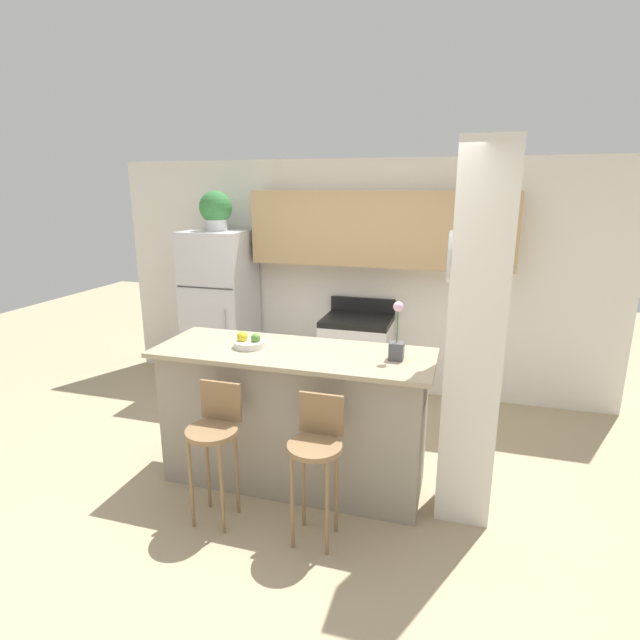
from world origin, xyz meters
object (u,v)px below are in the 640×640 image
object	(u,v)px
trash_bin	(261,381)
orchid_vase	(397,342)
potted_plant_on_fridge	(216,210)
fruit_bowl	(249,342)
refrigerator	(221,310)
stove_range	(357,358)
bar_stool_right	(316,448)
bar_stool_left	(215,433)

from	to	relation	value
trash_bin	orchid_vase	bearing A→B (deg)	-40.24
potted_plant_on_fridge	fruit_bowl	size ratio (longest dim) A/B	1.80
fruit_bowl	trash_bin	world-z (taller)	fruit_bowl
refrigerator	fruit_bowl	xyz separation A→B (m)	(1.12, -1.68, 0.22)
orchid_vase	fruit_bowl	xyz separation A→B (m)	(-1.11, -0.04, -0.09)
fruit_bowl	trash_bin	xyz separation A→B (m)	(-0.55, 1.44, -0.93)
stove_range	potted_plant_on_fridge	distance (m)	2.22
stove_range	potted_plant_on_fridge	world-z (taller)	potted_plant_on_fridge
bar_stool_right	trash_bin	bearing A→B (deg)	121.99
refrigerator	bar_stool_left	bearing A→B (deg)	-63.87
bar_stool_right	fruit_bowl	distance (m)	1.02
stove_range	trash_bin	distance (m)	1.09
bar_stool_left	fruit_bowl	bearing A→B (deg)	88.66
potted_plant_on_fridge	trash_bin	world-z (taller)	potted_plant_on_fridge
bar_stool_left	fruit_bowl	distance (m)	0.74
stove_range	fruit_bowl	distance (m)	1.91
stove_range	trash_bin	world-z (taller)	stove_range
orchid_vase	bar_stool_right	bearing A→B (deg)	-123.74
fruit_bowl	refrigerator	bearing A→B (deg)	123.61
trash_bin	bar_stool_right	bearing A→B (deg)	-58.01
bar_stool_right	potted_plant_on_fridge	xyz separation A→B (m)	(-1.82, 2.25, 1.37)
bar_stool_left	bar_stool_right	xyz separation A→B (m)	(0.72, 0.00, 0.00)
bar_stool_left	fruit_bowl	size ratio (longest dim) A/B	4.12
bar_stool_left	bar_stool_right	bearing A→B (deg)	0.00
refrigerator	trash_bin	world-z (taller)	refrigerator
potted_plant_on_fridge	orchid_vase	world-z (taller)	potted_plant_on_fridge
fruit_bowl	trash_bin	bearing A→B (deg)	110.87
stove_range	fruit_bowl	world-z (taller)	fruit_bowl
bar_stool_right	stove_range	bearing A→B (deg)	96.01
refrigerator	orchid_vase	xyz separation A→B (m)	(2.23, -1.64, 0.31)
bar_stool_left	orchid_vase	size ratio (longest dim) A/B	2.33
bar_stool_left	bar_stool_right	size ratio (longest dim) A/B	1.00
refrigerator	potted_plant_on_fridge	distance (m)	1.12
refrigerator	orchid_vase	bearing A→B (deg)	-36.42
bar_stool_right	trash_bin	size ratio (longest dim) A/B	2.56
bar_stool_right	potted_plant_on_fridge	bearing A→B (deg)	129.02
potted_plant_on_fridge	fruit_bowl	distance (m)	2.21
stove_range	potted_plant_on_fridge	size ratio (longest dim) A/B	2.52
bar_stool_left	potted_plant_on_fridge	xyz separation A→B (m)	(-1.10, 2.25, 1.37)
refrigerator	orchid_vase	size ratio (longest dim) A/B	4.30
trash_bin	potted_plant_on_fridge	bearing A→B (deg)	157.21
stove_range	fruit_bowl	size ratio (longest dim) A/B	4.54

